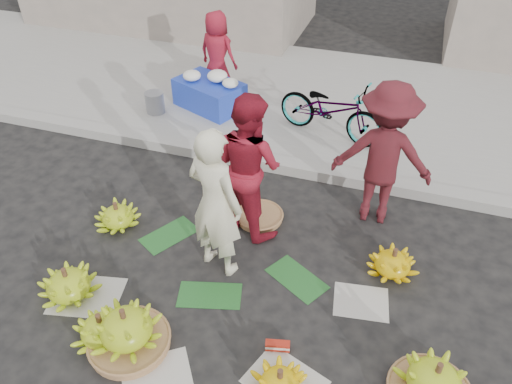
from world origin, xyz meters
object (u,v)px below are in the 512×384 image
(banana_bunch_0, at_px, (68,284))
(flower_table, at_px, (210,93))
(banana_bunch_4, at_px, (433,383))
(bicycle, at_px, (331,109))
(vendor_cream, at_px, (215,204))

(banana_bunch_0, xyz_separation_m, flower_table, (-0.08, 4.01, 0.21))
(banana_bunch_4, distance_m, bicycle, 4.12)
(flower_table, bearing_deg, vendor_cream, -43.92)
(vendor_cream, height_order, bicycle, vendor_cream)
(banana_bunch_4, relative_size, bicycle, 0.43)
(banana_bunch_4, relative_size, flower_table, 0.57)
(vendor_cream, relative_size, flower_table, 1.40)
(banana_bunch_0, height_order, flower_table, flower_table)
(vendor_cream, distance_m, bicycle, 2.94)
(banana_bunch_0, bearing_deg, bicycle, 62.85)
(flower_table, bearing_deg, banana_bunch_4, -25.45)
(banana_bunch_4, height_order, flower_table, flower_table)
(bicycle, bearing_deg, flower_table, 96.97)
(flower_table, distance_m, bicycle, 2.03)
(banana_bunch_4, distance_m, flower_table, 5.44)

